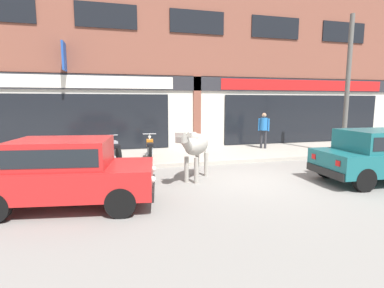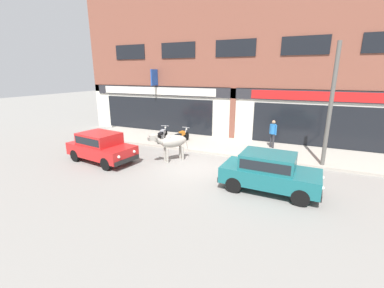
# 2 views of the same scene
# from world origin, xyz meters

# --- Properties ---
(ground_plane) EXTENTS (90.00, 90.00, 0.00)m
(ground_plane) POSITION_xyz_m (0.00, 0.00, 0.00)
(ground_plane) COLOR gray
(sidewalk) EXTENTS (19.00, 3.64, 0.13)m
(sidewalk) POSITION_xyz_m (0.00, 4.02, 0.07)
(sidewalk) COLOR #A8A093
(sidewalk) RESTS_ON ground
(shop_building) EXTENTS (23.00, 1.40, 9.60)m
(shop_building) POSITION_xyz_m (-0.00, 6.10, 4.59)
(shop_building) COLOR brown
(shop_building) RESTS_ON ground
(cow) EXTENTS (1.46, 1.85, 1.61)m
(cow) POSITION_xyz_m (-1.57, 0.42, 1.01)
(cow) COLOR #9E998E
(cow) RESTS_ON ground
(car_0) EXTENTS (3.77, 2.10, 1.46)m
(car_0) POSITION_xyz_m (-4.80, -1.04, 0.81)
(car_0) COLOR black
(car_0) RESTS_ON ground
(car_1) EXTENTS (3.67, 1.74, 1.46)m
(car_1) POSITION_xyz_m (3.33, -1.08, 0.81)
(car_1) COLOR black
(car_1) RESTS_ON ground
(motorcycle_0) EXTENTS (0.61, 1.79, 0.88)m
(motorcycle_0) POSITION_xyz_m (-3.79, 3.23, 0.52)
(motorcycle_0) COLOR black
(motorcycle_0) RESTS_ON sidewalk
(motorcycle_1) EXTENTS (0.53, 1.81, 0.88)m
(motorcycle_1) POSITION_xyz_m (-2.52, 3.31, 0.52)
(motorcycle_1) COLOR black
(motorcycle_1) RESTS_ON sidewalk
(pedestrian) EXTENTS (0.42, 0.33, 1.60)m
(pedestrian) POSITION_xyz_m (2.75, 4.50, 1.12)
(pedestrian) COLOR #2D2D33
(pedestrian) RESTS_ON sidewalk
(utility_pole) EXTENTS (0.18, 0.18, 5.47)m
(utility_pole) POSITION_xyz_m (5.31, 2.50, 2.87)
(utility_pole) COLOR #595651
(utility_pole) RESTS_ON sidewalk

